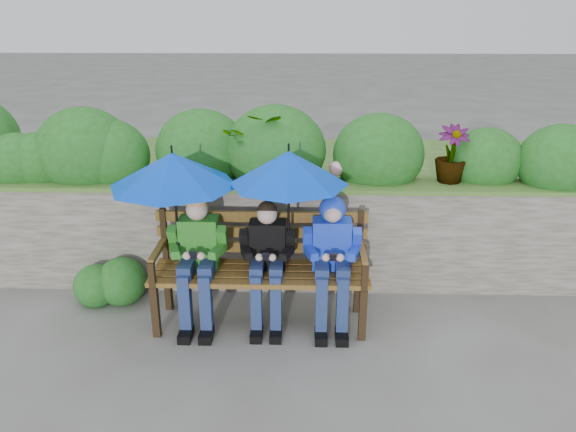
{
  "coord_description": "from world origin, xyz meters",
  "views": [
    {
      "loc": [
        0.13,
        -4.23,
        2.57
      ],
      "look_at": [
        0.0,
        0.1,
        0.95
      ],
      "focal_mm": 35.0,
      "sensor_mm": 36.0,
      "label": 1
    }
  ],
  "objects_px": {
    "park_bench": "(261,262)",
    "boy_right": "(332,251)",
    "boy_middle": "(267,257)",
    "boy_left": "(198,255)",
    "umbrella_left": "(173,170)",
    "umbrella_right": "(289,168)"
  },
  "relations": [
    {
      "from": "park_bench",
      "to": "umbrella_right",
      "type": "bearing_deg",
      "value": -13.02
    },
    {
      "from": "boy_left",
      "to": "umbrella_right",
      "type": "bearing_deg",
      "value": 2.19
    },
    {
      "from": "park_bench",
      "to": "boy_right",
      "type": "bearing_deg",
      "value": -6.83
    },
    {
      "from": "boy_left",
      "to": "umbrella_left",
      "type": "xyz_separation_m",
      "value": [
        -0.16,
        0.02,
        0.73
      ]
    },
    {
      "from": "boy_middle",
      "to": "umbrella_left",
      "type": "distance_m",
      "value": 1.05
    },
    {
      "from": "boy_middle",
      "to": "boy_right",
      "type": "relative_size",
      "value": 0.96
    },
    {
      "from": "park_bench",
      "to": "umbrella_left",
      "type": "relative_size",
      "value": 1.76
    },
    {
      "from": "park_bench",
      "to": "boy_right",
      "type": "xyz_separation_m",
      "value": [
        0.6,
        -0.07,
        0.14
      ]
    },
    {
      "from": "boy_middle",
      "to": "boy_right",
      "type": "height_order",
      "value": "boy_right"
    },
    {
      "from": "umbrella_left",
      "to": "umbrella_right",
      "type": "bearing_deg",
      "value": 0.66
    },
    {
      "from": "boy_middle",
      "to": "umbrella_right",
      "type": "relative_size",
      "value": 1.14
    },
    {
      "from": "boy_middle",
      "to": "umbrella_left",
      "type": "xyz_separation_m",
      "value": [
        -0.73,
        0.01,
        0.74
      ]
    },
    {
      "from": "boy_middle",
      "to": "umbrella_left",
      "type": "height_order",
      "value": "umbrella_left"
    },
    {
      "from": "boy_left",
      "to": "umbrella_right",
      "type": "relative_size",
      "value": 1.18
    },
    {
      "from": "park_bench",
      "to": "boy_right",
      "type": "distance_m",
      "value": 0.62
    },
    {
      "from": "park_bench",
      "to": "boy_left",
      "type": "height_order",
      "value": "boy_left"
    },
    {
      "from": "boy_left",
      "to": "umbrella_left",
      "type": "bearing_deg",
      "value": 173.36
    },
    {
      "from": "umbrella_right",
      "to": "boy_middle",
      "type": "bearing_deg",
      "value": -172.11
    },
    {
      "from": "park_bench",
      "to": "boy_middle",
      "type": "height_order",
      "value": "boy_middle"
    },
    {
      "from": "boy_right",
      "to": "umbrella_right",
      "type": "relative_size",
      "value": 1.18
    },
    {
      "from": "park_bench",
      "to": "umbrella_left",
      "type": "distance_m",
      "value": 1.06
    },
    {
      "from": "boy_middle",
      "to": "umbrella_right",
      "type": "distance_m",
      "value": 0.79
    }
  ]
}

